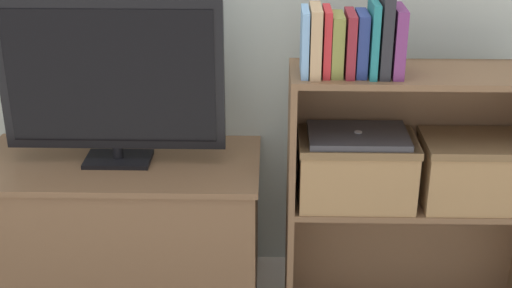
# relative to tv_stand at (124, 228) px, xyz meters

# --- Properties ---
(tv_stand) EXTENTS (0.95, 0.46, 0.52)m
(tv_stand) POSITION_rel_tv_stand_xyz_m (0.00, 0.00, 0.00)
(tv_stand) COLOR brown
(tv_stand) RESTS_ON ground_plane
(tv) EXTENTS (0.73, 0.14, 0.55)m
(tv) POSITION_rel_tv_stand_xyz_m (-0.00, -0.00, 0.55)
(tv) COLOR black
(tv) RESTS_ON tv_stand
(bookshelf_lower_tier) EXTENTS (0.83, 0.26, 0.44)m
(bookshelf_lower_tier) POSITION_rel_tv_stand_xyz_m (0.98, -0.04, 0.01)
(bookshelf_lower_tier) COLOR brown
(bookshelf_lower_tier) RESTS_ON ground_plane
(bookshelf_upper_tier) EXTENTS (0.83, 0.26, 0.44)m
(bookshelf_upper_tier) POSITION_rel_tv_stand_xyz_m (0.98, -0.04, 0.45)
(bookshelf_upper_tier) COLOR brown
(bookshelf_upper_tier) RESTS_ON bookshelf_lower_tier
(book_skyblue) EXTENTS (0.02, 0.14, 0.20)m
(book_skyblue) POSITION_rel_tv_stand_xyz_m (0.61, -0.12, 0.71)
(book_skyblue) COLOR #709ECC
(book_skyblue) RESTS_ON bookshelf_upper_tier
(book_tan) EXTENTS (0.03, 0.15, 0.20)m
(book_tan) POSITION_rel_tv_stand_xyz_m (0.64, -0.12, 0.71)
(book_tan) COLOR tan
(book_tan) RESTS_ON bookshelf_upper_tier
(book_crimson) EXTENTS (0.02, 0.13, 0.20)m
(book_crimson) POSITION_rel_tv_stand_xyz_m (0.67, -0.12, 0.71)
(book_crimson) COLOR #B22328
(book_crimson) RESTS_ON bookshelf_upper_tier
(book_olive) EXTENTS (0.04, 0.13, 0.18)m
(book_olive) POSITION_rel_tv_stand_xyz_m (0.71, -0.12, 0.70)
(book_olive) COLOR olive
(book_olive) RESTS_ON bookshelf_upper_tier
(book_maroon) EXTENTS (0.03, 0.14, 0.19)m
(book_maroon) POSITION_rel_tv_stand_xyz_m (0.74, -0.12, 0.71)
(book_maroon) COLOR maroon
(book_maroon) RESTS_ON bookshelf_upper_tier
(book_navy) EXTENTS (0.03, 0.13, 0.19)m
(book_navy) POSITION_rel_tv_stand_xyz_m (0.78, -0.12, 0.71)
(book_navy) COLOR navy
(book_navy) RESTS_ON bookshelf_upper_tier
(book_teal) EXTENTS (0.02, 0.15, 0.22)m
(book_teal) POSITION_rel_tv_stand_xyz_m (0.81, -0.12, 0.72)
(book_teal) COLOR #1E7075
(book_teal) RESTS_ON bookshelf_upper_tier
(book_charcoal) EXTENTS (0.03, 0.15, 0.26)m
(book_charcoal) POSITION_rel_tv_stand_xyz_m (0.84, -0.12, 0.74)
(book_charcoal) COLOR #232328
(book_charcoal) RESTS_ON bookshelf_upper_tier
(book_plum) EXTENTS (0.03, 0.15, 0.20)m
(book_plum) POSITION_rel_tv_stand_xyz_m (0.88, -0.12, 0.71)
(book_plum) COLOR #6B2D66
(book_plum) RESTS_ON bookshelf_upper_tier
(storage_basket_left) EXTENTS (0.37, 0.23, 0.22)m
(storage_basket_left) POSITION_rel_tv_stand_xyz_m (0.79, -0.10, 0.30)
(storage_basket_left) COLOR #937047
(storage_basket_left) RESTS_ON bookshelf_lower_tier
(storage_basket_right) EXTENTS (0.37, 0.23, 0.22)m
(storage_basket_right) POSITION_rel_tv_stand_xyz_m (1.18, -0.10, 0.30)
(storage_basket_right) COLOR #937047
(storage_basket_right) RESTS_ON bookshelf_lower_tier
(laptop) EXTENTS (0.31, 0.21, 0.02)m
(laptop) POSITION_rel_tv_stand_xyz_m (0.79, -0.10, 0.41)
(laptop) COLOR #2D2D33
(laptop) RESTS_ON storage_basket_left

